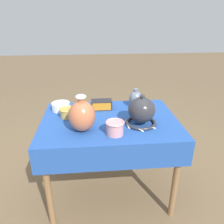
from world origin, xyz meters
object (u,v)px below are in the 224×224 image
at_px(cup_wide_ochre, 68,112).
at_px(pot_squat_porcelain, 61,106).
at_px(vase_dome_bell, 141,112).
at_px(jar_round_slate, 136,99).
at_px(cup_wide_rose, 115,127).
at_px(vase_tall_bulbous, 82,116).
at_px(mosaic_tile_box, 102,105).

relative_size(cup_wide_ochre, pot_squat_porcelain, 0.85).
relative_size(vase_dome_bell, cup_wide_ochre, 1.90).
height_order(jar_round_slate, cup_wide_rose, jar_round_slate).
height_order(cup_wide_ochre, cup_wide_rose, cup_wide_rose).
bearing_deg(cup_wide_ochre, vase_tall_bulbous, -61.65).
distance_m(mosaic_tile_box, jar_round_slate, 0.29).
bearing_deg(vase_dome_bell, pot_squat_porcelain, 153.14).
bearing_deg(jar_round_slate, cup_wide_rose, -115.87).
distance_m(pot_squat_porcelain, cup_wide_rose, 0.58).
height_order(vase_dome_bell, mosaic_tile_box, vase_dome_bell).
bearing_deg(mosaic_tile_box, vase_tall_bulbous, -111.93).
height_order(pot_squat_porcelain, cup_wide_rose, cup_wide_rose).
height_order(vase_tall_bulbous, pot_squat_porcelain, vase_tall_bulbous).
bearing_deg(jar_round_slate, vase_dome_bell, -93.83).
bearing_deg(mosaic_tile_box, pot_squat_porcelain, -179.86).
bearing_deg(pot_squat_porcelain, cup_wide_rose, -47.16).
xyz_separation_m(vase_tall_bulbous, pot_squat_porcelain, (-0.18, 0.35, -0.08)).
bearing_deg(jar_round_slate, vase_tall_bulbous, -138.56).
bearing_deg(vase_tall_bulbous, cup_wide_ochre, 118.35).
distance_m(vase_tall_bulbous, vase_dome_bell, 0.41).
xyz_separation_m(vase_dome_bell, pot_squat_porcelain, (-0.59, 0.30, -0.06)).
distance_m(vase_tall_bulbous, pot_squat_porcelain, 0.40).
bearing_deg(pot_squat_porcelain, cup_wide_ochre, -63.39).
xyz_separation_m(vase_dome_bell, cup_wide_ochre, (-0.52, 0.16, -0.06)).
distance_m(vase_dome_bell, mosaic_tile_box, 0.40).
bearing_deg(pot_squat_porcelain, mosaic_tile_box, -0.00).
bearing_deg(vase_tall_bulbous, pot_squat_porcelain, 117.68).
relative_size(jar_round_slate, cup_wide_rose, 1.26).
bearing_deg(vase_dome_bell, cup_wide_ochre, 162.68).
relative_size(vase_dome_bell, jar_round_slate, 1.51).
xyz_separation_m(vase_dome_bell, mosaic_tile_box, (-0.26, 0.30, -0.06)).
distance_m(vase_tall_bulbous, cup_wide_ochre, 0.25).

